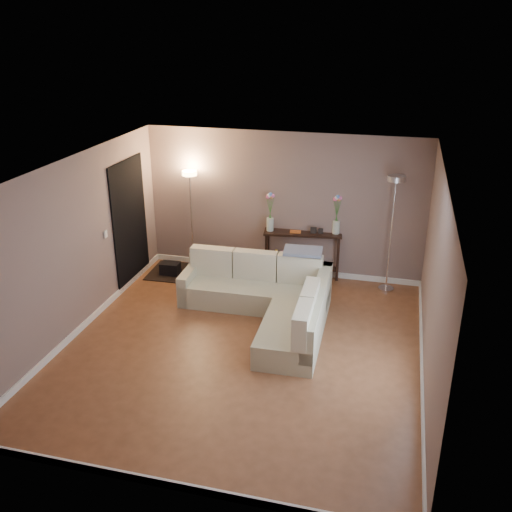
% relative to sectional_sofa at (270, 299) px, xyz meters
% --- Properties ---
extents(floor, '(5.00, 5.50, 0.01)m').
position_rel_sectional_sofa_xyz_m(floor, '(-0.17, -1.00, -0.32)').
color(floor, brown).
rests_on(floor, ground).
extents(ceiling, '(5.00, 5.50, 0.01)m').
position_rel_sectional_sofa_xyz_m(ceiling, '(-0.17, -1.00, 2.29)').
color(ceiling, white).
rests_on(ceiling, ground).
extents(wall_back, '(5.00, 0.02, 2.60)m').
position_rel_sectional_sofa_xyz_m(wall_back, '(-0.17, 1.76, 0.99)').
color(wall_back, '#7F6861').
rests_on(wall_back, ground).
extents(wall_front, '(5.00, 0.02, 2.60)m').
position_rel_sectional_sofa_xyz_m(wall_front, '(-0.17, -3.76, 0.99)').
color(wall_front, '#7F6861').
rests_on(wall_front, ground).
extents(wall_left, '(0.02, 5.50, 2.60)m').
position_rel_sectional_sofa_xyz_m(wall_left, '(-2.68, -1.00, 0.99)').
color(wall_left, '#7F6861').
rests_on(wall_left, ground).
extents(wall_right, '(0.02, 5.50, 2.60)m').
position_rel_sectional_sofa_xyz_m(wall_right, '(2.34, -1.00, 0.99)').
color(wall_right, '#7F6861').
rests_on(wall_right, ground).
extents(baseboard_back, '(5.00, 0.03, 0.10)m').
position_rel_sectional_sofa_xyz_m(baseboard_back, '(-0.17, 1.74, -0.26)').
color(baseboard_back, white).
rests_on(baseboard_back, ground).
extents(baseboard_front, '(5.00, 0.03, 0.10)m').
position_rel_sectional_sofa_xyz_m(baseboard_front, '(-0.17, -3.73, -0.26)').
color(baseboard_front, white).
rests_on(baseboard_front, ground).
extents(baseboard_left, '(0.03, 5.50, 0.10)m').
position_rel_sectional_sofa_xyz_m(baseboard_left, '(-2.66, -1.00, -0.26)').
color(baseboard_left, white).
rests_on(baseboard_left, ground).
extents(baseboard_right, '(0.03, 5.50, 0.10)m').
position_rel_sectional_sofa_xyz_m(baseboard_right, '(2.31, -1.00, -0.26)').
color(baseboard_right, white).
rests_on(baseboard_right, ground).
extents(doorway, '(0.02, 1.20, 2.20)m').
position_rel_sectional_sofa_xyz_m(doorway, '(-2.65, 0.70, 0.79)').
color(doorway, black).
rests_on(doorway, ground).
extents(switch_plate, '(0.02, 0.08, 0.12)m').
position_rel_sectional_sofa_xyz_m(switch_plate, '(-2.65, -0.15, 0.89)').
color(switch_plate, white).
rests_on(switch_plate, ground).
extents(sectional_sofa, '(2.47, 2.33, 0.85)m').
position_rel_sectional_sofa_xyz_m(sectional_sofa, '(0.00, 0.00, 0.00)').
color(sectional_sofa, beige).
rests_on(sectional_sofa, floor).
extents(throw_blanket, '(0.64, 0.40, 0.08)m').
position_rel_sectional_sofa_xyz_m(throw_blanket, '(0.40, 0.61, 0.60)').
color(throw_blanket, slate).
rests_on(throw_blanket, sectional_sofa).
extents(console_table, '(1.42, 0.54, 0.85)m').
position_rel_sectional_sofa_xyz_m(console_table, '(0.13, 1.67, 0.16)').
color(console_table, black).
rests_on(console_table, floor).
extents(leaning_mirror, '(0.98, 0.17, 0.77)m').
position_rel_sectional_sofa_xyz_m(leaning_mirror, '(0.19, 1.85, 0.91)').
color(leaning_mirror, black).
rests_on(leaning_mirror, console_table).
extents(table_decor, '(0.59, 0.15, 0.14)m').
position_rel_sectional_sofa_xyz_m(table_decor, '(0.21, 1.63, 0.55)').
color(table_decor, orange).
rests_on(table_decor, console_table).
extents(flower_vase_left, '(0.16, 0.14, 0.73)m').
position_rel_sectional_sofa_xyz_m(flower_vase_left, '(-0.37, 1.60, 0.82)').
color(flower_vase_left, silver).
rests_on(flower_vase_left, console_table).
extents(flower_vase_right, '(0.16, 0.14, 0.73)m').
position_rel_sectional_sofa_xyz_m(flower_vase_right, '(0.79, 1.74, 0.82)').
color(flower_vase_right, silver).
rests_on(flower_vase_right, console_table).
extents(floor_lamp_lit, '(0.27, 0.27, 1.85)m').
position_rel_sectional_sofa_xyz_m(floor_lamp_lit, '(-1.85, 1.58, 0.99)').
color(floor_lamp_lit, silver).
rests_on(floor_lamp_lit, floor).
extents(floor_lamp_unlit, '(0.30, 0.30, 2.03)m').
position_rel_sectional_sofa_xyz_m(floor_lamp_unlit, '(1.74, 1.45, 1.12)').
color(floor_lamp_unlit, silver).
rests_on(floor_lamp_unlit, floor).
extents(charcoal_rug, '(1.25, 0.96, 0.02)m').
position_rel_sectional_sofa_xyz_m(charcoal_rug, '(-1.94, 1.22, -0.31)').
color(charcoal_rug, black).
rests_on(charcoal_rug, floor).
extents(black_bag, '(0.35, 0.26, 0.22)m').
position_rel_sectional_sofa_xyz_m(black_bag, '(-2.14, 1.11, -0.19)').
color(black_bag, black).
rests_on(black_bag, charcoal_rug).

